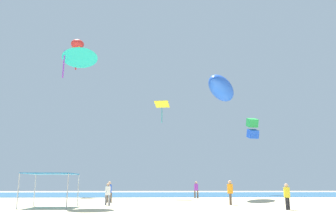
{
  "coord_description": "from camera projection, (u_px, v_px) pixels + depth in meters",
  "views": [
    {
      "loc": [
        -1.35,
        -21.91,
        1.65
      ],
      "look_at": [
        -0.18,
        11.04,
        8.79
      ],
      "focal_mm": 35.46,
      "sensor_mm": 36.0,
      "label": 1
    }
  ],
  "objects": [
    {
      "name": "ground",
      "position": [
        177.0,
        211.0,
        21.09
      ],
      "size": [
        110.0,
        110.0,
        0.1
      ],
      "primitive_type": "cube",
      "color": "beige"
    },
    {
      "name": "person_rightmost",
      "position": [
        109.0,
        190.0,
        29.95
      ],
      "size": [
        0.49,
        0.44,
        1.85
      ],
      "rotation": [
        0.0,
        0.0,
        3.38
      ],
      "color": "brown",
      "rests_on": "ground"
    },
    {
      "name": "kite_inflatable_blue",
      "position": [
        222.0,
        89.0,
        39.58
      ],
      "size": [
        6.14,
        8.84,
        3.44
      ],
      "rotation": [
        0.0,
        0.0,
        4.3
      ],
      "color": "blue"
    },
    {
      "name": "ocean_strip",
      "position": [
        164.0,
        194.0,
        52.44
      ],
      "size": [
        110.0,
        24.97,
        0.03
      ],
      "primitive_type": "cube",
      "color": "#28608C",
      "rests_on": "ground"
    },
    {
      "name": "person_far_shore",
      "position": [
        196.0,
        188.0,
        38.47
      ],
      "size": [
        0.48,
        0.46,
        1.92
      ],
      "rotation": [
        0.0,
        0.0,
        2.72
      ],
      "color": "brown",
      "rests_on": "ground"
    },
    {
      "name": "kite_delta_teal",
      "position": [
        80.0,
        56.0,
        27.79
      ],
      "size": [
        3.78,
        3.8,
        2.72
      ],
      "rotation": [
        0.0,
        0.0,
        0.37
      ],
      "color": "teal"
    },
    {
      "name": "person_leftmost",
      "position": [
        108.0,
        192.0,
        26.08
      ],
      "size": [
        0.45,
        0.4,
        1.7
      ],
      "rotation": [
        0.0,
        0.0,
        6.07
      ],
      "color": "slate",
      "rests_on": "ground"
    },
    {
      "name": "kite_box_green",
      "position": [
        253.0,
        128.0,
        50.99
      ],
      "size": [
        1.63,
        1.92,
        3.36
      ],
      "rotation": [
        0.0,
        0.0,
        0.14
      ],
      "color": "green"
    },
    {
      "name": "kite_diamond_yellow",
      "position": [
        162.0,
        105.0,
        40.39
      ],
      "size": [
        1.97,
        1.92,
        2.53
      ],
      "rotation": [
        0.0,
        0.0,
        6.09
      ],
      "color": "yellow"
    },
    {
      "name": "kite_octopus_red",
      "position": [
        77.0,
        46.0,
        51.06
      ],
      "size": [
        1.98,
        1.98,
        4.62
      ],
      "rotation": [
        0.0,
        0.0,
        6.27
      ],
      "color": "red"
    },
    {
      "name": "person_near_tent",
      "position": [
        287.0,
        194.0,
        21.45
      ],
      "size": [
        0.4,
        0.4,
        1.67
      ],
      "rotation": [
        0.0,
        0.0,
        0.78
      ],
      "color": "black",
      "rests_on": "ground"
    },
    {
      "name": "canopy_tent",
      "position": [
        51.0,
        175.0,
        23.97
      ],
      "size": [
        3.34,
        3.19,
        2.38
      ],
      "color": "#B2B2B7",
      "rests_on": "ground"
    },
    {
      "name": "person_central",
      "position": [
        230.0,
        190.0,
        26.42
      ],
      "size": [
        0.46,
        0.5,
        1.91
      ],
      "rotation": [
        0.0,
        0.0,
        4.42
      ],
      "color": "brown",
      "rests_on": "ground"
    }
  ]
}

